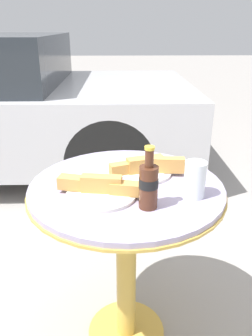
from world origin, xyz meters
TOP-DOWN VIEW (x-y plane):
  - ground_plane at (0.00, 0.00)m, footprint 30.00×30.00m
  - bistro_table at (0.00, 0.00)m, footprint 0.73×0.73m
  - cola_bottle_left at (0.07, -0.17)m, footprint 0.06×0.06m
  - drinking_glass at (0.23, -0.10)m, footprint 0.07×0.07m
  - lunch_plate_near at (-0.09, -0.08)m, footprint 0.32×0.24m
  - lunch_plate_far at (0.08, 0.09)m, footprint 0.30×0.20m

SIDE VIEW (x-z plane):
  - ground_plane at x=0.00m, z-range 0.00..0.00m
  - bistro_table at x=0.00m, z-range 0.21..0.98m
  - lunch_plate_near at x=-0.09m, z-range 0.76..0.83m
  - lunch_plate_far at x=0.08m, z-range 0.76..0.83m
  - drinking_glass at x=0.23m, z-range 0.76..0.89m
  - cola_bottle_left at x=0.07m, z-range 0.75..0.95m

